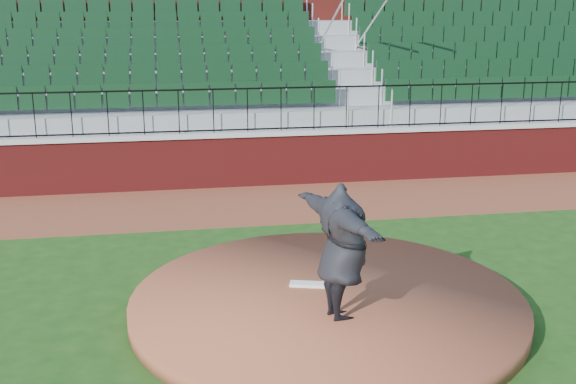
% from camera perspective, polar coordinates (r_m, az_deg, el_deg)
% --- Properties ---
extents(ground, '(90.00, 90.00, 0.00)m').
position_cam_1_polar(ground, '(10.14, 1.47, -9.31)').
color(ground, '#1A4012').
rests_on(ground, ground).
extents(warning_track, '(34.00, 3.20, 0.01)m').
position_cam_1_polar(warning_track, '(15.16, -2.53, -0.91)').
color(warning_track, brown).
rests_on(warning_track, ground).
extents(field_wall, '(34.00, 0.35, 1.20)m').
position_cam_1_polar(field_wall, '(16.55, -3.27, 2.58)').
color(field_wall, maroon).
rests_on(field_wall, ground).
extents(wall_cap, '(34.00, 0.45, 0.10)m').
position_cam_1_polar(wall_cap, '(16.42, -3.30, 4.79)').
color(wall_cap, '#B7B7B7').
rests_on(wall_cap, field_wall).
extents(wall_railing, '(34.00, 0.05, 1.00)m').
position_cam_1_polar(wall_railing, '(16.33, -3.33, 6.69)').
color(wall_railing, black).
rests_on(wall_railing, wall_cap).
extents(seating_stands, '(34.00, 5.10, 4.60)m').
position_cam_1_polar(seating_stands, '(18.96, -4.32, 9.38)').
color(seating_stands, gray).
rests_on(seating_stands, ground).
extents(concourse_wall, '(34.00, 0.50, 5.50)m').
position_cam_1_polar(concourse_wall, '(21.70, -5.09, 11.29)').
color(concourse_wall, maroon).
rests_on(concourse_wall, ground).
extents(pitchers_mound, '(5.50, 5.50, 0.25)m').
position_cam_1_polar(pitchers_mound, '(9.94, 3.21, -9.07)').
color(pitchers_mound, brown).
rests_on(pitchers_mound, ground).
extents(pitching_rubber, '(0.70, 0.35, 0.04)m').
position_cam_1_polar(pitching_rubber, '(10.18, 2.06, -7.56)').
color(pitching_rubber, white).
rests_on(pitching_rubber, pitchers_mound).
extents(pitcher, '(1.06, 2.30, 1.81)m').
position_cam_1_polar(pitcher, '(8.92, 4.42, -4.87)').
color(pitcher, black).
rests_on(pitcher, pitchers_mound).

